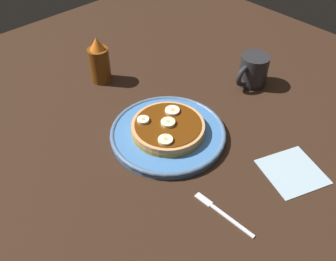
{
  "coord_description": "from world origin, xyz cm",
  "views": [
    {
      "loc": [
        40.07,
        42.84,
        55.73
      ],
      "look_at": [
        0.0,
        0.0,
        1.81
      ],
      "focal_mm": 39.39,
      "sensor_mm": 36.0,
      "label": 1
    }
  ],
  "objects": [
    {
      "name": "banana_slice_1",
      "position": [
        3.31,
        -4.27,
        4.02
      ],
      "size": [
        2.64,
        2.64,
        0.87
      ],
      "color": "#F1E5C3",
      "rests_on": "pancake_stack"
    },
    {
      "name": "banana_slice_2",
      "position": [
        3.94,
        3.45,
        3.97
      ],
      "size": [
        3.07,
        3.07,
        0.77
      ],
      "color": "#FBE5B5",
      "rests_on": "pancake_stack"
    },
    {
      "name": "banana_slice_0",
      "position": [
        -0.01,
        -0.5,
        4.04
      ],
      "size": [
        3.09,
        3.09,
        0.92
      ],
      "color": "#F2F4B7",
      "rests_on": "pancake_stack"
    },
    {
      "name": "fork",
      "position": [
        6.68,
        20.9,
        0.25
      ],
      "size": [
        1.56,
        13.03,
        0.5
      ],
      "color": "silver",
      "rests_on": "ground_plane"
    },
    {
      "name": "banana_slice_3",
      "position": [
        -3.49,
        -2.34,
        3.97
      ],
      "size": [
        3.27,
        3.27,
        0.77
      ],
      "color": "beige",
      "rests_on": "pancake_stack"
    },
    {
      "name": "syrup_bottle",
      "position": [
        -2.12,
        -27.77,
        5.44
      ],
      "size": [
        5.25,
        5.25,
        12.25
      ],
      "color": "brown",
      "rests_on": "ground_plane"
    },
    {
      "name": "pancake_stack",
      "position": [
        -0.07,
        0.19,
        2.62
      ],
      "size": [
        16.17,
        16.14,
        2.29
      ],
      "color": "#AE8534",
      "rests_on": "plate"
    },
    {
      "name": "coffee_mug",
      "position": [
        -29.31,
        0.41,
        4.13
      ],
      "size": [
        10.24,
        7.17,
        8.02
      ],
      "color": "#262628",
      "rests_on": "ground_plane"
    },
    {
      "name": "napkin",
      "position": [
        -11.11,
        24.42,
        0.15
      ],
      "size": [
        14.19,
        14.19,
        0.3
      ],
      "primitive_type": "cube",
      "rotation": [
        0.0,
        0.0,
        -0.36
      ],
      "color": "#99B2BF",
      "rests_on": "ground_plane"
    },
    {
      "name": "ground_plane",
      "position": [
        0.0,
        0.0,
        -1.5
      ],
      "size": [
        140.0,
        140.0,
        3.0
      ],
      "primitive_type": "cube",
      "color": "black"
    },
    {
      "name": "plate",
      "position": [
        0.0,
        0.0,
        0.96
      ],
      "size": [
        25.29,
        25.29,
        1.79
      ],
      "color": "#3F72B2",
      "rests_on": "ground_plane"
    }
  ]
}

